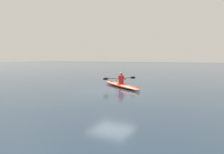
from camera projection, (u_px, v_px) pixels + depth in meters
name	position (u px, v px, depth m)	size (l,w,h in m)	color
ground_plane	(112.00, 91.00, 13.14)	(160.00, 160.00, 0.00)	#1E2D3D
kayak	(121.00, 85.00, 14.72)	(4.25, 3.51, 0.25)	red
kayaker	(121.00, 79.00, 14.66)	(1.57, 1.99, 0.78)	red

